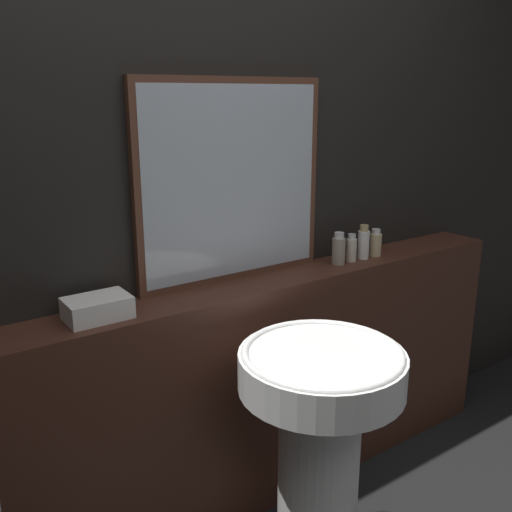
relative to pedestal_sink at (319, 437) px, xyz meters
name	(u,v)px	position (x,y,z in m)	size (l,w,h in m)	color
wall_back	(203,194)	(-0.06, 0.60, 0.70)	(8.00, 0.06, 2.50)	black
vanity_counter	(227,404)	(-0.06, 0.46, -0.08)	(2.77, 0.22, 0.92)	#422319
pedestal_sink	(319,437)	(0.00, 0.00, 0.00)	(0.52, 0.52, 0.85)	white
mirror	(233,182)	(0.04, 0.55, 0.74)	(0.77, 0.03, 0.73)	#563323
towel_stack	(97,308)	(-0.53, 0.46, 0.41)	(0.20, 0.13, 0.07)	white
shampoo_bottle	(339,250)	(0.49, 0.46, 0.44)	(0.05, 0.05, 0.13)	gray
conditioner_bottle	(351,249)	(0.56, 0.46, 0.43)	(0.04, 0.04, 0.12)	beige
lotion_bottle	(363,243)	(0.63, 0.46, 0.45)	(0.05, 0.05, 0.15)	white
body_wash_bottle	(375,243)	(0.71, 0.46, 0.43)	(0.05, 0.05, 0.12)	#C6B284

